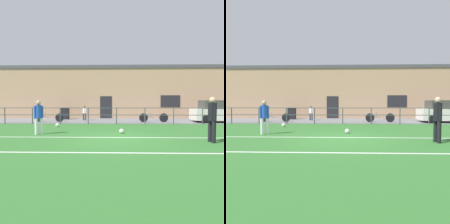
# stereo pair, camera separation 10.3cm
# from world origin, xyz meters

# --- Properties ---
(ground) EXTENTS (60.00, 44.00, 0.04)m
(ground) POSITION_xyz_m (0.00, 0.00, -0.02)
(ground) COLOR #33702D
(field_line_touchline) EXTENTS (36.00, 0.11, 0.00)m
(field_line_touchline) POSITION_xyz_m (0.00, 0.31, 0.00)
(field_line_touchline) COLOR white
(field_line_touchline) RESTS_ON ground
(field_line_hash) EXTENTS (36.00, 0.11, 0.00)m
(field_line_hash) POSITION_xyz_m (0.00, -2.45, 0.00)
(field_line_hash) COLOR white
(field_line_hash) RESTS_ON ground
(pavement_strip) EXTENTS (48.00, 5.00, 0.02)m
(pavement_strip) POSITION_xyz_m (0.00, 8.50, 0.01)
(pavement_strip) COLOR slate
(pavement_strip) RESTS_ON ground
(perimeter_fence) EXTENTS (36.07, 0.07, 1.15)m
(perimeter_fence) POSITION_xyz_m (0.00, 6.00, 0.75)
(perimeter_fence) COLOR #474C51
(perimeter_fence) RESTS_ON ground
(clubhouse_facade) EXTENTS (28.00, 2.56, 5.02)m
(clubhouse_facade) POSITION_xyz_m (0.00, 12.20, 2.52)
(clubhouse_facade) COLOR tan
(clubhouse_facade) RESTS_ON ground
(player_goalkeeper) EXTENTS (0.30, 0.47, 1.73)m
(player_goalkeeper) POSITION_xyz_m (3.69, -0.68, 0.98)
(player_goalkeeper) COLOR black
(player_goalkeeper) RESTS_ON ground
(player_striker) EXTENTS (0.37, 0.31, 1.61)m
(player_striker) POSITION_xyz_m (-3.66, 1.10, 0.92)
(player_striker) COLOR white
(player_striker) RESTS_ON ground
(soccer_ball_match) EXTENTS (0.22, 0.22, 0.22)m
(soccer_ball_match) POSITION_xyz_m (0.29, 1.53, 0.11)
(soccer_ball_match) COLOR white
(soccer_ball_match) RESTS_ON ground
(soccer_ball_spare) EXTENTS (0.23, 0.23, 0.23)m
(soccer_ball_spare) POSITION_xyz_m (-3.64, 4.08, 0.11)
(soccer_ball_spare) COLOR white
(soccer_ball_spare) RESTS_ON ground
(spectator_child) EXTENTS (0.32, 0.22, 1.23)m
(spectator_child) POSITION_xyz_m (-2.69, 8.63, 0.72)
(spectator_child) COLOR #232D4C
(spectator_child) RESTS_ON pavement_strip
(parked_car_red) EXTENTS (4.17, 1.78, 1.66)m
(parked_car_red) POSITION_xyz_m (7.85, 7.40, 0.80)
(parked_car_red) COLOR silver
(parked_car_red) RESTS_ON pavement_strip
(bicycle_parked_0) EXTENTS (2.20, 0.04, 0.76)m
(bicycle_parked_0) POSITION_xyz_m (2.81, 7.20, 0.37)
(bicycle_parked_0) COLOR black
(bicycle_parked_0) RESTS_ON pavement_strip
(bicycle_parked_1) EXTENTS (2.31, 0.04, 0.74)m
(bicycle_parked_1) POSITION_xyz_m (-5.23, 7.20, 0.36)
(bicycle_parked_1) COLOR black
(bicycle_parked_1) RESTS_ON pavement_strip
(trash_bin_0) EXTENTS (0.67, 0.57, 1.03)m
(trash_bin_0) POSITION_xyz_m (-4.58, 9.72, 0.54)
(trash_bin_0) COLOR black
(trash_bin_0) RESTS_ON pavement_strip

